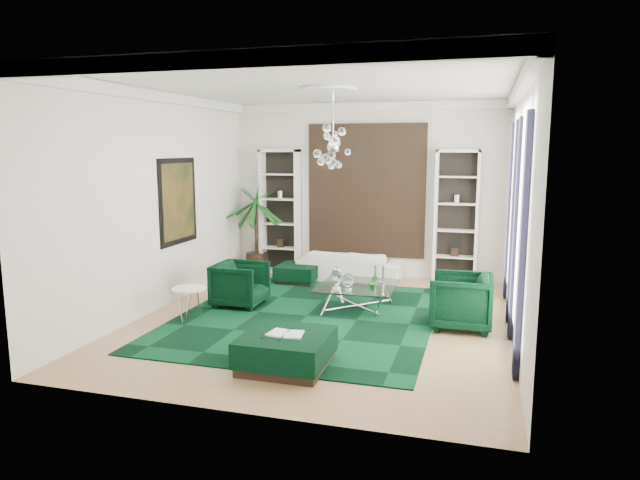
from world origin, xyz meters
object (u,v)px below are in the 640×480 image
(sofa, at_px, (350,266))
(ottoman_front, at_px, (286,351))
(coffee_table, at_px, (358,298))
(armchair_right, at_px, (461,301))
(palm, at_px, (256,215))
(armchair_left, at_px, (240,284))
(ottoman_side, at_px, (298,274))
(side_table, at_px, (190,305))

(sofa, height_order, ottoman_front, sofa)
(coffee_table, xyz_separation_m, ottoman_front, (-0.33, -2.84, -0.00))
(armchair_right, relative_size, palm, 0.36)
(armchair_left, distance_m, ottoman_side, 2.08)
(armchair_left, distance_m, palm, 3.01)
(armchair_left, distance_m, armchair_right, 3.89)
(sofa, bearing_deg, ottoman_front, 93.69)
(armchair_left, relative_size, armchair_right, 0.92)
(coffee_table, bearing_deg, sofa, 106.60)
(side_table, bearing_deg, palm, 95.49)
(sofa, distance_m, palm, 2.48)
(armchair_left, bearing_deg, sofa, -29.69)
(ottoman_front, height_order, palm, palm)
(armchair_left, bearing_deg, palm, 16.42)
(armchair_left, distance_m, side_table, 1.15)
(ottoman_side, relative_size, side_table, 1.49)
(armchair_left, bearing_deg, ottoman_front, -145.07)
(coffee_table, bearing_deg, ottoman_front, -96.72)
(sofa, distance_m, coffee_table, 2.31)
(sofa, xyz_separation_m, armchair_right, (2.44, -2.74, 0.12))
(ottoman_front, distance_m, palm, 5.98)
(armchair_left, height_order, side_table, armchair_left)
(armchair_left, height_order, ottoman_side, armchair_left)
(coffee_table, bearing_deg, palm, 140.02)
(coffee_table, distance_m, ottoman_side, 2.39)
(ottoman_front, bearing_deg, sofa, 93.69)
(palm, bearing_deg, ottoman_front, -63.99)
(sofa, xyz_separation_m, ottoman_side, (-1.01, -0.50, -0.13))
(ottoman_front, xyz_separation_m, palm, (-2.58, 5.28, 1.11))
(armchair_right, height_order, coffee_table, armchair_right)
(armchair_left, height_order, armchair_right, armchair_right)
(ottoman_side, xyz_separation_m, ottoman_front, (1.34, -4.55, 0.04))
(side_table, bearing_deg, armchair_left, 67.22)
(sofa, distance_m, ottoman_front, 5.06)
(armchair_right, xyz_separation_m, coffee_table, (-1.78, 0.52, -0.21))
(armchair_left, bearing_deg, side_table, 157.22)
(armchair_right, relative_size, ottoman_front, 0.86)
(armchair_right, relative_size, ottoman_side, 1.14)
(armchair_left, distance_m, ottoman_front, 3.09)
(armchair_left, xyz_separation_m, side_table, (-0.44, -1.06, -0.13))
(armchair_right, xyz_separation_m, ottoman_side, (-3.45, 2.23, -0.25))
(ottoman_side, bearing_deg, armchair_right, -32.88)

